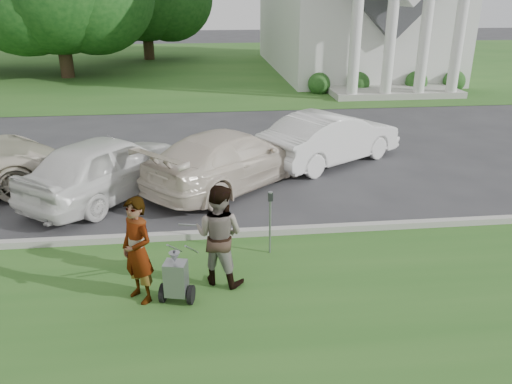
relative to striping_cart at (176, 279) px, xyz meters
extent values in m
plane|color=#333335|center=(0.84, 1.66, -0.42)|extent=(120.00, 120.00, 0.00)
cube|color=#29591E|center=(0.84, -1.34, -0.42)|extent=(80.00, 7.00, 0.01)
cube|color=#29591E|center=(0.84, 28.66, -0.42)|extent=(80.00, 30.00, 0.01)
cube|color=#9E9E93|center=(0.84, 2.21, -0.35)|extent=(80.00, 0.18, 0.15)
cube|color=white|center=(9.84, 25.66, 3.08)|extent=(9.00, 16.00, 7.00)
cube|color=#9E9E93|center=(9.84, 16.46, -0.27)|extent=(6.20, 2.60, 0.30)
cylinder|color=white|center=(7.44, 15.46, 2.58)|extent=(0.50, 0.50, 6.00)
cylinder|color=white|center=(9.04, 15.46, 2.58)|extent=(0.50, 0.50, 6.00)
cylinder|color=white|center=(10.64, 15.46, 2.58)|extent=(0.50, 0.50, 6.00)
cylinder|color=white|center=(12.24, 15.46, 2.58)|extent=(0.50, 0.50, 6.00)
sphere|color=#1E4C19|center=(6.34, 17.36, 0.03)|extent=(1.10, 1.10, 1.10)
sphere|color=#1E4C19|center=(8.34, 17.36, 0.03)|extent=(1.10, 1.10, 1.10)
sphere|color=#1E4C19|center=(11.34, 17.36, 0.03)|extent=(1.10, 1.10, 1.10)
sphere|color=#1E4C19|center=(13.34, 17.36, 0.03)|extent=(1.10, 1.10, 1.10)
cylinder|color=#332316|center=(-7.16, 23.66, 1.18)|extent=(0.76, 0.76, 3.20)
cylinder|color=#332316|center=(-3.16, 31.66, 1.08)|extent=(0.76, 0.76, 3.00)
cylinder|color=black|center=(-0.23, 0.04, -0.27)|extent=(0.14, 0.32, 0.31)
cylinder|color=black|center=(0.22, -0.07, -0.27)|extent=(0.14, 0.32, 0.31)
cylinder|color=#2D2D33|center=(0.00, -0.01, -0.27)|extent=(0.52, 0.16, 0.04)
cube|color=gray|center=(0.00, -0.01, 0.02)|extent=(0.40, 0.36, 0.58)
cone|color=gray|center=(0.00, -0.01, 0.41)|extent=(0.21, 0.21, 0.17)
cylinder|color=#2D2D33|center=(0.00, -0.01, 0.49)|extent=(0.04, 0.04, 0.06)
cylinder|color=gray|center=(-0.03, 0.51, 0.28)|extent=(0.21, 0.76, 0.55)
cylinder|color=gray|center=(0.26, 0.44, 0.28)|extent=(0.21, 0.76, 0.55)
cylinder|color=gray|center=(0.20, 0.85, 0.55)|extent=(0.33, 0.11, 0.03)
imported|color=#999999|center=(-0.58, 0.14, 0.46)|extent=(0.75, 0.76, 1.77)
imported|color=#999999|center=(0.72, 0.54, 0.46)|extent=(1.08, 1.00, 1.78)
cylinder|color=gray|center=(1.71, 1.44, 0.13)|extent=(0.04, 0.04, 1.10)
cube|color=#2D2D33|center=(1.71, 1.44, 0.75)|extent=(0.09, 0.06, 0.17)
cylinder|color=gray|center=(1.71, 1.44, 0.84)|extent=(0.08, 0.08, 0.03)
imported|color=white|center=(-1.77, 4.76, 0.35)|extent=(4.18, 4.72, 1.54)
imported|color=beige|center=(1.23, 5.16, 0.30)|extent=(5.05, 4.90, 1.45)
imported|color=white|center=(4.23, 6.76, 0.32)|extent=(4.64, 3.75, 1.48)
camera|label=1|loc=(0.51, -6.95, 4.26)|focal=35.00mm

